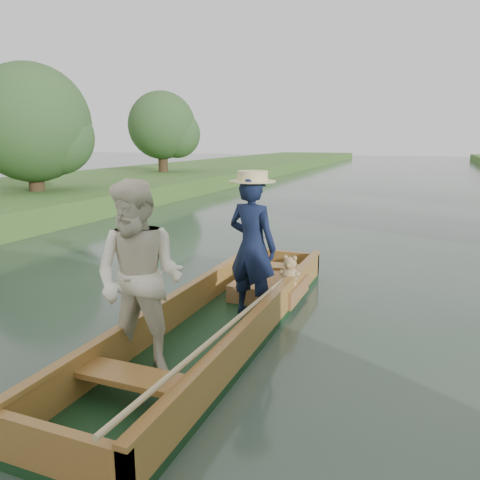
% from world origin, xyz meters
% --- Properties ---
extents(ground, '(120.00, 120.00, 0.00)m').
position_xyz_m(ground, '(0.00, 0.00, 0.00)').
color(ground, '#283D30').
rests_on(ground, ground).
extents(trees_far, '(22.65, 13.54, 4.49)m').
position_xyz_m(trees_far, '(0.19, 8.78, 2.59)').
color(trees_far, '#47331E').
rests_on(trees_far, ground).
extents(punt, '(1.29, 5.10, 1.79)m').
position_xyz_m(punt, '(-0.04, -0.25, 0.61)').
color(punt, black).
rests_on(punt, ground).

